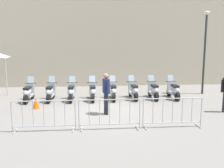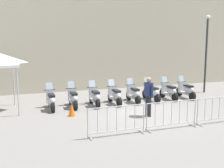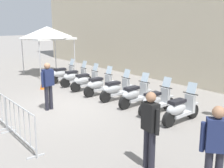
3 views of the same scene
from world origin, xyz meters
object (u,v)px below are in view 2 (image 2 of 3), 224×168
(motorcycle_6, at_px, (169,91))
(officer_near_row_end, at_px, (149,94))
(motorcycle_7, at_px, (187,90))
(motorcycle_3, at_px, (115,96))
(motorcycle_1, at_px, (73,98))
(motorcycle_0, at_px, (51,100))
(barrier_segment_1, at_px, (172,115))
(motorcycle_2, at_px, (95,97))
(street_lamp, at_px, (206,45))
(motorcycle_4, at_px, (134,94))
(barrier_segment_2, at_px, (219,110))
(traffic_cone, at_px, (72,110))
(barrier_segment_0, at_px, (117,121))
(motorcycle_5, at_px, (152,93))

(motorcycle_6, relative_size, officer_near_row_end, 1.00)
(motorcycle_7, bearing_deg, motorcycle_3, 177.06)
(motorcycle_1, bearing_deg, motorcycle_0, -179.05)
(motorcycle_6, xyz_separation_m, barrier_segment_1, (-2.97, -4.43, 0.07))
(officer_near_row_end, bearing_deg, motorcycle_3, 98.57)
(motorcycle_2, xyz_separation_m, street_lamp, (7.70, 0.78, 2.52))
(motorcycle_1, distance_m, motorcycle_7, 6.56)
(motorcycle_2, distance_m, motorcycle_3, 1.10)
(motorcycle_4, distance_m, motorcycle_6, 2.19)
(motorcycle_0, height_order, motorcycle_1, same)
(motorcycle_0, distance_m, motorcycle_3, 3.28)
(motorcycle_4, xyz_separation_m, barrier_segment_1, (-0.79, -4.55, 0.07))
(motorcycle_6, bearing_deg, street_lamp, 16.00)
(barrier_segment_2, bearing_deg, motorcycle_2, 127.43)
(motorcycle_0, height_order, motorcycle_6, same)
(motorcycle_3, relative_size, street_lamp, 0.36)
(barrier_segment_1, bearing_deg, street_lamp, 40.49)
(motorcycle_1, height_order, barrier_segment_2, motorcycle_1)
(motorcycle_2, distance_m, motorcycle_7, 5.47)
(street_lamp, distance_m, officer_near_row_end, 7.40)
(traffic_cone, bearing_deg, barrier_segment_0, -76.13)
(barrier_segment_0, distance_m, officer_near_row_end, 2.93)
(motorcycle_5, relative_size, barrier_segment_1, 0.81)
(motorcycle_1, distance_m, officer_near_row_end, 3.89)
(motorcycle_3, distance_m, motorcycle_7, 4.37)
(motorcycle_3, bearing_deg, barrier_segment_0, -113.35)
(barrier_segment_0, bearing_deg, barrier_segment_1, -3.04)
(street_lamp, xyz_separation_m, officer_near_row_end, (-6.20, -3.51, -1.99))
(barrier_segment_2, bearing_deg, motorcycle_1, 134.19)
(motorcycle_7, bearing_deg, motorcycle_2, 176.96)
(motorcycle_3, xyz_separation_m, barrier_segment_1, (0.31, -4.54, 0.07))
(motorcycle_3, height_order, barrier_segment_0, motorcycle_3)
(street_lamp, bearing_deg, barrier_segment_1, -139.51)
(motorcycle_0, distance_m, motorcycle_5, 5.47)
(motorcycle_1, relative_size, motorcycle_6, 1.00)
(motorcycle_0, xyz_separation_m, motorcycle_7, (7.65, -0.39, 0.00))
(motorcycle_3, xyz_separation_m, officer_near_row_end, (0.40, -2.67, 0.53))
(officer_near_row_end, bearing_deg, street_lamp, 29.52)
(barrier_segment_2, bearing_deg, motorcycle_7, 67.31)
(motorcycle_2, xyz_separation_m, motorcycle_3, (1.09, -0.07, 0.00))
(motorcycle_4, bearing_deg, officer_near_row_end, -104.44)
(motorcycle_1, xyz_separation_m, barrier_segment_0, (0.28, -4.60, 0.07))
(barrier_segment_0, bearing_deg, motorcycle_1, 93.44)
(motorcycle_2, height_order, barrier_segment_0, motorcycle_2)
(officer_near_row_end, bearing_deg, motorcycle_7, 31.64)
(motorcycle_5, height_order, street_lamp, street_lamp)
(barrier_segment_2, bearing_deg, motorcycle_4, 106.99)
(motorcycle_6, bearing_deg, motorcycle_1, 176.93)
(motorcycle_5, distance_m, barrier_segment_0, 6.00)
(motorcycle_1, bearing_deg, barrier_segment_0, -86.56)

